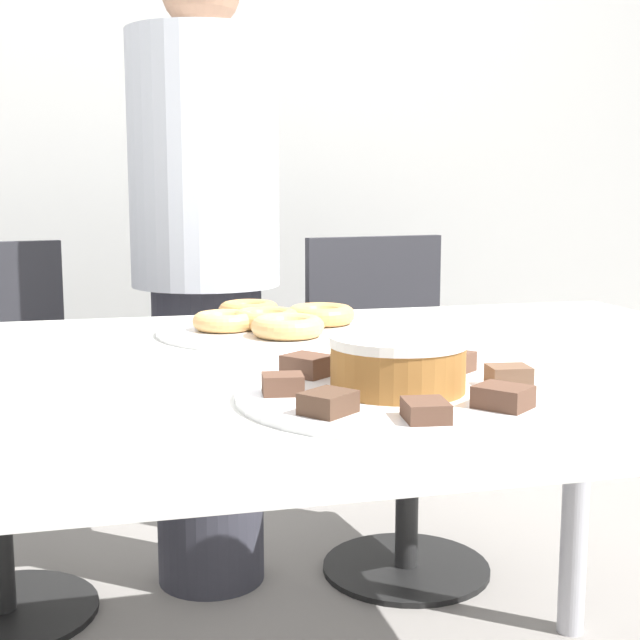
% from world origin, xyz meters
% --- Properties ---
extents(wall_back, '(8.00, 0.05, 2.60)m').
position_xyz_m(wall_back, '(0.00, 1.61, 1.30)').
color(wall_back, beige).
rests_on(wall_back, ground_plane).
extents(table, '(1.62, 1.02, 0.75)m').
position_xyz_m(table, '(0.00, 0.00, 0.67)').
color(table, silver).
rests_on(table, ground_plane).
extents(person_standing, '(0.36, 0.36, 1.56)m').
position_xyz_m(person_standing, '(-0.01, 0.93, 0.81)').
color(person_standing, '#383842').
rests_on(person_standing, ground_plane).
extents(office_chair_right, '(0.50, 0.50, 0.87)m').
position_xyz_m(office_chair_right, '(0.49, 0.91, 0.41)').
color(office_chair_right, black).
rests_on(office_chair_right, ground_plane).
extents(plate_cake, '(0.39, 0.39, 0.01)m').
position_xyz_m(plate_cake, '(0.08, -0.26, 0.76)').
color(plate_cake, white).
rests_on(plate_cake, table).
extents(plate_donuts, '(0.38, 0.38, 0.01)m').
position_xyz_m(plate_donuts, '(0.02, 0.26, 0.76)').
color(plate_donuts, white).
rests_on(plate_donuts, table).
extents(frosted_cake, '(0.17, 0.17, 0.07)m').
position_xyz_m(frosted_cake, '(0.08, -0.26, 0.80)').
color(frosted_cake, '#9E662D').
rests_on(frosted_cake, plate_cake).
extents(lamington_0, '(0.07, 0.07, 0.02)m').
position_xyz_m(lamington_0, '(-0.03, -0.34, 0.77)').
color(lamington_0, '#513828').
rests_on(lamington_0, plate_cake).
extents(lamington_1, '(0.05, 0.06, 0.02)m').
position_xyz_m(lamington_1, '(0.06, -0.39, 0.77)').
color(lamington_1, brown).
rests_on(lamington_1, plate_cake).
extents(lamington_2, '(0.07, 0.08, 0.02)m').
position_xyz_m(lamington_2, '(0.16, -0.37, 0.77)').
color(lamington_2, brown).
rests_on(lamington_2, plate_cake).
extents(lamington_3, '(0.05, 0.05, 0.03)m').
position_xyz_m(lamington_3, '(0.22, -0.27, 0.77)').
color(lamington_3, brown).
rests_on(lamington_3, plate_cake).
extents(lamington_4, '(0.06, 0.06, 0.03)m').
position_xyz_m(lamington_4, '(0.19, -0.17, 0.77)').
color(lamington_4, brown).
rests_on(lamington_4, plate_cake).
extents(lamington_5, '(0.05, 0.06, 0.03)m').
position_xyz_m(lamington_5, '(0.10, -0.12, 0.77)').
color(lamington_5, '#513828').
rests_on(lamington_5, plate_cake).
extents(lamington_6, '(0.07, 0.07, 0.03)m').
position_xyz_m(lamington_6, '(-0.01, -0.15, 0.78)').
color(lamington_6, brown).
rests_on(lamington_6, plate_cake).
extents(lamington_7, '(0.05, 0.05, 0.02)m').
position_xyz_m(lamington_7, '(-0.06, -0.24, 0.77)').
color(lamington_7, brown).
rests_on(lamington_7, plate_cake).
extents(donut_0, '(0.12, 0.12, 0.03)m').
position_xyz_m(donut_0, '(0.02, 0.26, 0.78)').
color(donut_0, tan).
rests_on(donut_0, plate_donuts).
extents(donut_1, '(0.11, 0.11, 0.04)m').
position_xyz_m(donut_1, '(0.00, 0.34, 0.78)').
color(donut_1, '#D18E4C').
rests_on(donut_1, plate_donuts).
extents(donut_2, '(0.11, 0.11, 0.03)m').
position_xyz_m(donut_2, '(-0.06, 0.25, 0.78)').
color(donut_2, '#E5AD66').
rests_on(donut_2, plate_donuts).
extents(donut_3, '(0.12, 0.12, 0.03)m').
position_xyz_m(donut_3, '(0.03, 0.16, 0.78)').
color(donut_3, '#E5AD66').
rests_on(donut_3, plate_donuts).
extents(donut_4, '(0.12, 0.12, 0.03)m').
position_xyz_m(donut_4, '(0.12, 0.28, 0.78)').
color(donut_4, tan).
rests_on(donut_4, plate_donuts).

